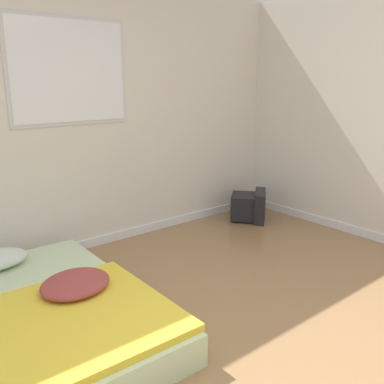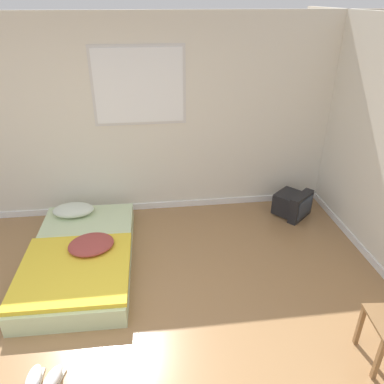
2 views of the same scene
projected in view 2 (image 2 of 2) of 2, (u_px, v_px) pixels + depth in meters
name	position (u px, v px, depth m)	size (l,w,h in m)	color
ground_plane	(111.00, 370.00, 3.10)	(20.00, 20.00, 0.00)	#997047
wall_back	(115.00, 122.00, 4.82)	(8.20, 0.08, 2.60)	silver
mattress_bed	(81.00, 255.00, 4.23)	(1.16, 2.00, 0.36)	beige
crt_tv	(293.00, 204.00, 5.19)	(0.58, 0.58, 0.36)	black
sneaker_pair	(43.00, 380.00, 2.96)	(0.30, 0.30, 0.10)	silver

